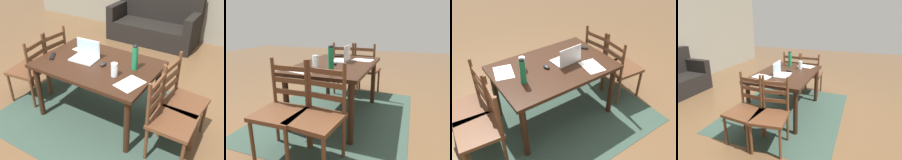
# 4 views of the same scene
# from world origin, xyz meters

# --- Properties ---
(ground_plane) EXTENTS (14.00, 14.00, 0.00)m
(ground_plane) POSITION_xyz_m (0.00, 0.00, 0.00)
(ground_plane) COLOR brown
(area_rug) EXTENTS (2.34, 2.00, 0.01)m
(area_rug) POSITION_xyz_m (0.00, 0.00, 0.00)
(area_rug) COLOR #2D4238
(area_rug) RESTS_ON ground
(dining_table) EXTENTS (1.41, 0.96, 0.75)m
(dining_table) POSITION_xyz_m (0.00, 0.00, 0.66)
(dining_table) COLOR black
(dining_table) RESTS_ON ground
(chair_right_near) EXTENTS (0.44, 0.44, 0.95)m
(chair_right_near) POSITION_xyz_m (1.00, -0.19, 0.46)
(chair_right_near) COLOR #56331E
(chair_right_near) RESTS_ON ground
(chair_right_far) EXTENTS (0.48, 0.48, 0.95)m
(chair_right_far) POSITION_xyz_m (1.00, 0.20, 0.46)
(chair_right_far) COLOR #56331E
(chair_right_far) RESTS_ON ground
(chair_left_far) EXTENTS (0.48, 0.48, 0.95)m
(chair_left_far) POSITION_xyz_m (-1.00, 0.19, 0.46)
(chair_left_far) COLOR #56331E
(chair_left_far) RESTS_ON ground
(chair_left_near) EXTENTS (0.50, 0.50, 0.95)m
(chair_left_near) POSITION_xyz_m (-1.00, -0.19, 0.46)
(chair_left_near) COLOR #56331E
(chair_left_near) RESTS_ON ground
(couch) EXTENTS (1.80, 0.80, 1.00)m
(couch) POSITION_xyz_m (-0.41, 2.69, 0.36)
(couch) COLOR black
(couch) RESTS_ON ground
(laptop) EXTENTS (0.33, 0.24, 0.23)m
(laptop) POSITION_xyz_m (-0.19, 0.03, 0.81)
(laptop) COLOR silver
(laptop) RESTS_ON dining_table
(water_bottle) EXTENTS (0.07, 0.07, 0.30)m
(water_bottle) POSITION_xyz_m (0.44, 0.10, 0.91)
(water_bottle) COLOR #197247
(water_bottle) RESTS_ON dining_table
(drinking_glass) EXTENTS (0.07, 0.07, 0.15)m
(drinking_glass) POSITION_xyz_m (0.32, -0.15, 0.83)
(drinking_glass) COLOR silver
(drinking_glass) RESTS_ON dining_table
(computer_mouse) EXTENTS (0.07, 0.10, 0.03)m
(computer_mouse) POSITION_xyz_m (0.09, -0.01, 0.77)
(computer_mouse) COLOR black
(computer_mouse) RESTS_ON dining_table
(tv_remote) EXTENTS (0.13, 0.17, 0.02)m
(tv_remote) POSITION_xyz_m (-0.57, -0.16, 0.76)
(tv_remote) COLOR black
(tv_remote) RESTS_ON dining_table
(paper_stack_left) EXTENTS (0.25, 0.32, 0.00)m
(paper_stack_left) POSITION_xyz_m (-0.37, 0.27, 0.75)
(paper_stack_left) COLOR white
(paper_stack_left) RESTS_ON dining_table
(paper_stack_right) EXTENTS (0.28, 0.34, 0.00)m
(paper_stack_right) POSITION_xyz_m (0.54, -0.20, 0.75)
(paper_stack_right) COLOR white
(paper_stack_right) RESTS_ON dining_table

